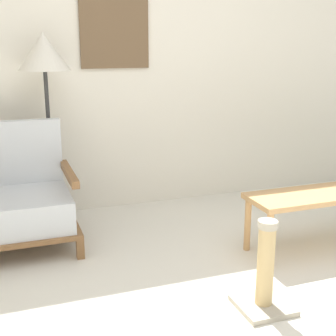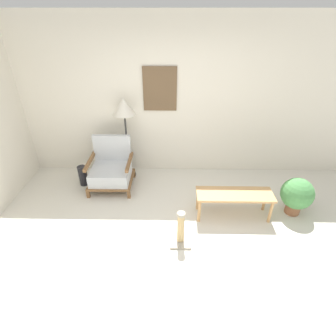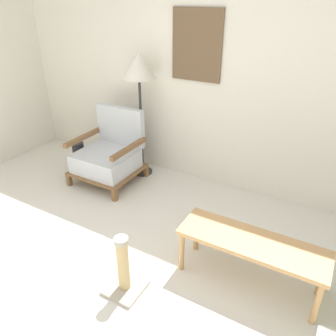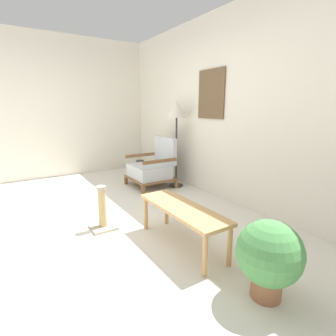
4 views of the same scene
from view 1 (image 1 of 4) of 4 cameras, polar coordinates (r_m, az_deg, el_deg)
wall_back at (r=4.02m, az=-3.56°, el=14.43°), size 8.00×0.09×2.70m
armchair at (r=3.42m, az=-17.45°, el=-3.78°), size 0.73×0.69×0.85m
floor_lamp at (r=3.60m, az=-14.84°, el=12.59°), size 0.38×0.38×1.47m
coffee_table at (r=3.38m, az=18.59°, el=-3.61°), size 1.11×0.36×0.41m
scratching_post at (r=2.61m, az=11.70°, el=-13.03°), size 0.28×0.28×0.51m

